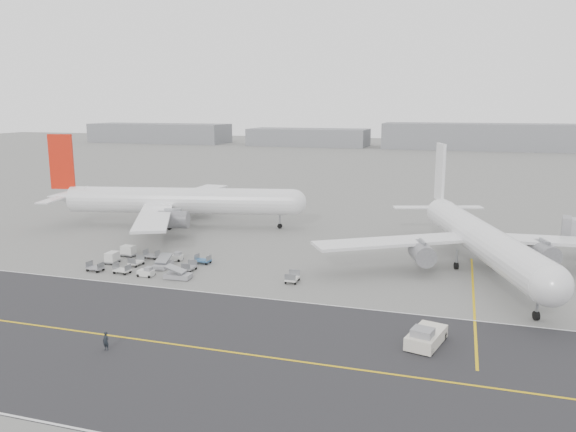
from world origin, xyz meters
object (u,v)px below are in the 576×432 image
(airliner_a, at_px, (174,200))
(pushback_tug, at_px, (426,337))
(ground_crew_a, at_px, (106,341))
(airliner_b, at_px, (478,237))

(airliner_a, distance_m, pushback_tug, 67.85)
(airliner_a, distance_m, ground_crew_a, 58.43)
(pushback_tug, height_order, ground_crew_a, pushback_tug)
(pushback_tug, bearing_deg, ground_crew_a, -146.18)
(airliner_a, bearing_deg, airliner_b, -115.73)
(ground_crew_a, bearing_deg, pushback_tug, 27.58)
(airliner_a, relative_size, ground_crew_a, 27.11)
(airliner_a, height_order, airliner_b, airliner_a)
(ground_crew_a, bearing_deg, airliner_a, 119.91)
(airliner_b, relative_size, pushback_tug, 6.25)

